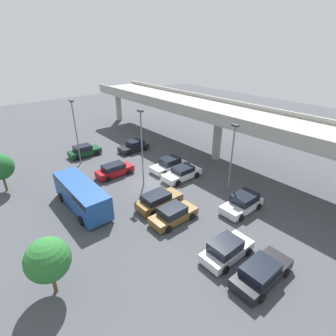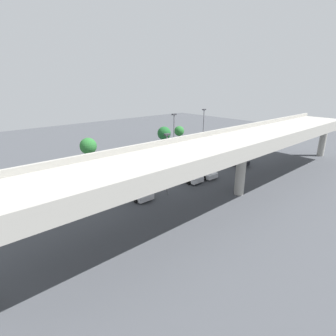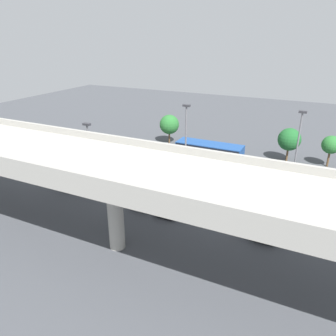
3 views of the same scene
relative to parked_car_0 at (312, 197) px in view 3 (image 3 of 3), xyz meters
name	(u,v)px [view 3 (image 3 of 3)]	position (x,y,z in m)	size (l,w,h in m)	color
ground_plane	(178,189)	(12.48, 2.54, -0.74)	(110.94, 110.94, 0.00)	#424449
highway_overpass	(112,170)	(12.48, 13.52, 5.48)	(52.91, 7.27, 7.40)	#9E9B93
parked_car_0	(312,197)	(0.00, 0.00, 0.00)	(2.12, 4.33, 1.58)	#0C381E
parked_car_1	(267,223)	(2.90, 6.42, -0.02)	(2.20, 4.33, 1.56)	black
parked_car_2	(227,182)	(8.05, 0.26, -0.02)	(1.98, 4.47, 1.51)	maroon
parked_car_3	(175,201)	(11.09, 6.28, -0.01)	(2.18, 4.72, 1.59)	silver
parked_car_4	(151,194)	(13.83, 5.94, -0.04)	(2.21, 4.83, 1.49)	silver
parked_car_5	(153,168)	(16.67, 0.22, 0.01)	(2.13, 4.63, 1.56)	brown
parked_car_6	(135,163)	(19.27, -0.14, -0.03)	(2.12, 4.49, 1.52)	brown
parked_car_7	(80,178)	(22.21, 6.05, 0.02)	(2.22, 4.45, 1.62)	silver
parked_car_8	(94,156)	(25.15, 0.00, 0.00)	(2.13, 4.32, 1.59)	silver
parked_car_9	(75,153)	(27.98, 0.16, -0.06)	(2.21, 4.85, 1.44)	black
shuttle_bus	(209,152)	(12.02, -5.47, 0.81)	(7.97, 2.75, 2.59)	#1E478C
lamp_post_near_aisle	(186,141)	(12.16, 1.61, 4.22)	(0.70, 0.35, 8.53)	slate
lamp_post_mid_lot	(90,155)	(19.07, 7.91, 3.64)	(0.70, 0.35, 7.41)	slate
lamp_post_by_overpass	(297,147)	(2.04, -1.45, 4.10)	(0.70, 0.35, 8.30)	slate
tree_front_left	(331,145)	(-1.03, -10.90, 1.96)	(2.14, 2.14, 3.79)	brown
tree_front_centre	(289,139)	(3.60, -10.53, 2.09)	(2.76, 2.76, 4.22)	brown
tree_front_far_right	(169,125)	(19.97, -10.84, 1.99)	(2.77, 2.77, 4.13)	brown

